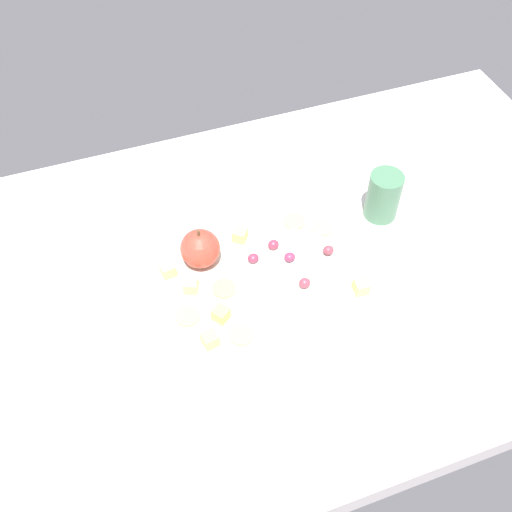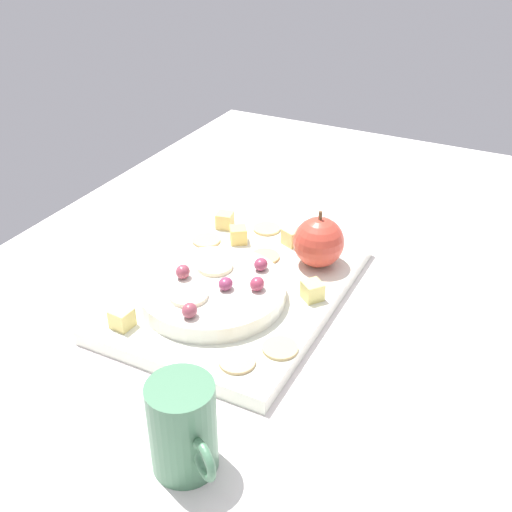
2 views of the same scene
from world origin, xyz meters
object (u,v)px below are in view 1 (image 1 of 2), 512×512
object	(u,v)px
cheese_cube_1	(240,235)
cheese_cube_3	(210,340)
grape_3	(328,250)
platter	(265,282)
cracker_2	(224,288)
cracker_0	(322,228)
serving_dish	(293,273)
grape_0	(290,257)
apple_whole	(200,249)
cheese_cube_2	(191,286)
cracker_1	(242,335)
grape_1	(273,245)
cracker_4	(294,221)
apple_slice_1	(316,267)
grape_4	(305,283)
cheese_cube_4	(168,270)
apple_slice_0	(277,281)
grape_2	(252,257)
cheese_cube_0	(221,314)
cheese_cube_5	(361,287)
cup	(383,195)

from	to	relation	value
cheese_cube_1	cheese_cube_3	bearing A→B (deg)	-120.92
grape_3	platter	bearing A→B (deg)	178.98
cracker_2	cracker_0	bearing A→B (deg)	18.40
serving_dish	grape_0	size ratio (longest dim) A/B	9.50
platter	grape_0	size ratio (longest dim) A/B	18.34
cracker_2	apple_whole	bearing A→B (deg)	104.65
cheese_cube_2	cracker_1	bearing A→B (deg)	-65.84
serving_dish	cheese_cube_1	bearing A→B (deg)	116.91
apple_whole	grape_0	world-z (taller)	apple_whole
grape_1	cracker_4	bearing A→B (deg)	43.52
cracker_0	serving_dish	bearing A→B (deg)	-137.39
apple_slice_1	serving_dish	bearing A→B (deg)	165.03
cheese_cube_1	cracker_0	world-z (taller)	cheese_cube_1
cheese_cube_3	grape_4	bearing A→B (deg)	12.51
platter	cracker_0	size ratio (longest dim) A/B	8.74
cheese_cube_1	apple_slice_1	world-z (taller)	apple_slice_1
cheese_cube_1	cheese_cube_4	world-z (taller)	same
cracker_4	apple_slice_0	xyz separation A→B (cm)	(-8.76, -13.71, 2.35)
cheese_cube_4	grape_2	distance (cm)	15.05
platter	cheese_cube_3	world-z (taller)	cheese_cube_3
serving_dish	apple_slice_0	xyz separation A→B (cm)	(-3.48, -1.60, 1.42)
cheese_cube_0	apple_slice_0	size ratio (longest dim) A/B	0.50
cheese_cube_0	grape_3	world-z (taller)	grape_3
serving_dish	cheese_cube_5	world-z (taller)	cheese_cube_5
cheese_cube_3	cup	size ratio (longest dim) A/B	0.24
serving_dish	grape_2	distance (cm)	7.61
apple_whole	cup	xyz separation A→B (cm)	(36.73, 1.39, -0.55)
cracker_4	cup	distance (cm)	17.75
cheese_cube_2	apple_slice_1	distance (cm)	21.87
grape_1	grape_3	bearing A→B (deg)	-27.67
grape_2	apple_whole	bearing A→B (deg)	151.27
cheese_cube_1	cracker_0	distance (cm)	15.66
serving_dish	grape_4	xyz separation A→B (cm)	(0.46, -4.04, 2.07)
platter	cheese_cube_2	bearing A→B (deg)	171.21
cheese_cube_0	cheese_cube_1	size ratio (longest dim) A/B	1.00
platter	serving_dish	xyz separation A→B (cm)	(4.65, -1.41, 2.11)
cheese_cube_3	apple_slice_0	size ratio (longest dim) A/B	0.50
platter	grape_2	xyz separation A→B (cm)	(-1.21, 3.03, 4.07)
cracker_0	grape_0	bearing A→B (deg)	-144.54
apple_whole	grape_4	size ratio (longest dim) A/B	3.56
grape_2	grape_4	distance (cm)	10.58
cheese_cube_5	cup	world-z (taller)	cup
cheese_cube_4	cracker_1	world-z (taller)	cheese_cube_4
grape_0	grape_2	distance (cm)	6.49
apple_whole	cracker_1	size ratio (longest dim) A/B	1.70
cheese_cube_1	grape_3	bearing A→B (deg)	-38.36
cheese_cube_0	grape_4	bearing A→B (deg)	-0.36
cheese_cube_3	grape_2	size ratio (longest dim) A/B	1.21
cracker_0	grape_3	world-z (taller)	grape_3
cup	cracker_2	bearing A→B (deg)	-165.97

